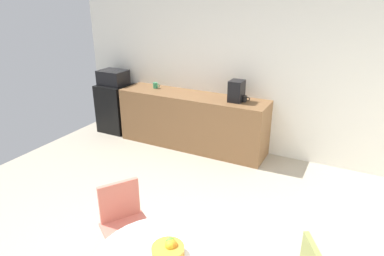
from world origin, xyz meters
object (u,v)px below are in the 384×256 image
Objects in this scene: mug_green at (156,85)px; coffee_maker at (236,91)px; mini_fridge at (116,108)px; chair_coral at (123,216)px; fruit_bowl at (169,250)px; mug_white at (245,99)px; microwave at (113,77)px.

coffee_maker is at bearing -3.09° from mug_green.
mug_green reaches higher than mini_fridge.
coffee_maker reaches higher than chair_coral.
chair_coral is 0.92m from fruit_bowl.
mug_white and mug_green have the same top height.
mug_white is 1.62m from mug_green.
fruit_bowl is at bearing -77.89° from coffee_maker.
mug_white is at bearing -1.77° from mug_green.
chair_coral is 3.67× the size of fruit_bowl.
mini_fridge is at bearing 130.38° from chair_coral.
coffee_maker reaches higher than mug_white.
microwave is at bearing -174.57° from mug_green.
microwave reaches higher than mug_green.
coffee_maker is (-0.12, -0.03, 0.11)m from mug_white.
fruit_bowl is 0.71× the size of coffee_maker.
microwave is 2.47m from mug_white.
mug_green is at bearing 5.43° from microwave.
microwave reaches higher than chair_coral.
mug_white is (2.47, 0.03, -0.06)m from microwave.
mug_white is at bearing 0.71° from microwave.
mini_fridge reaches higher than fruit_bowl.
mini_fridge is at bearing 180.00° from coffee_maker.
microwave is 2.12× the size of fruit_bowl.
mug_green reaches higher than fruit_bowl.
microwave is at bearing 0.00° from mini_fridge.
chair_coral is 2.59× the size of coffee_maker.
mug_white is at bearing 99.83° from fruit_bowl.
microwave is 3.72× the size of mug_green.
mug_white reaches higher than mini_fridge.
mug_green is at bearing 124.25° from fruit_bowl.
microwave is 2.35m from coffee_maker.
chair_coral is at bearing -49.62° from mini_fridge.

